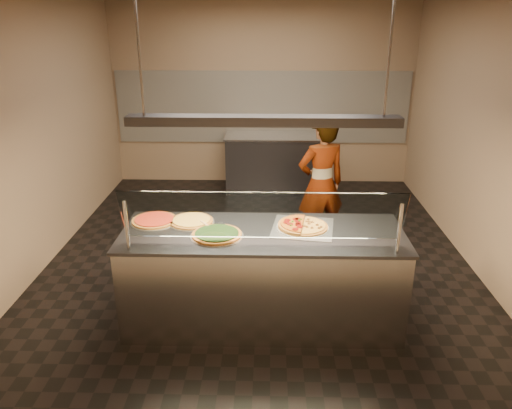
{
  "coord_description": "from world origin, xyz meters",
  "views": [
    {
      "loc": [
        0.11,
        -5.42,
        2.8
      ],
      "look_at": [
        -0.01,
        -0.83,
        1.02
      ],
      "focal_mm": 35.0,
      "sensor_mm": 36.0,
      "label": 1
    }
  ],
  "objects_px": {
    "pizza_spatula": "(210,224)",
    "heat_lamp_housing": "(263,121)",
    "pizza_spinach": "(217,234)",
    "worker": "(321,184)",
    "pizza_tomato": "(154,220)",
    "half_pizza_pepperoni": "(291,224)",
    "serving_counter": "(262,277)",
    "perforated_tray": "(303,227)",
    "prep_table": "(273,162)",
    "half_pizza_sausage": "(315,225)",
    "sneeze_guard": "(262,216)",
    "pizza_cheese": "(191,221)"
  },
  "relations": [
    {
      "from": "pizza_cheese",
      "to": "worker",
      "type": "relative_size",
      "value": 0.26
    },
    {
      "from": "pizza_cheese",
      "to": "worker",
      "type": "height_order",
      "value": "worker"
    },
    {
      "from": "serving_counter",
      "to": "pizza_spatula",
      "type": "height_order",
      "value": "pizza_spatula"
    },
    {
      "from": "half_pizza_pepperoni",
      "to": "worker",
      "type": "relative_size",
      "value": 0.29
    },
    {
      "from": "heat_lamp_housing",
      "to": "pizza_spatula",
      "type": "bearing_deg",
      "value": 169.16
    },
    {
      "from": "sneeze_guard",
      "to": "prep_table",
      "type": "height_order",
      "value": "sneeze_guard"
    },
    {
      "from": "serving_counter",
      "to": "worker",
      "type": "xyz_separation_m",
      "value": [
        0.69,
        1.63,
        0.37
      ]
    },
    {
      "from": "pizza_tomato",
      "to": "pizza_spatula",
      "type": "height_order",
      "value": "pizza_spatula"
    },
    {
      "from": "pizza_spatula",
      "to": "prep_table",
      "type": "height_order",
      "value": "pizza_spatula"
    },
    {
      "from": "pizza_spinach",
      "to": "prep_table",
      "type": "height_order",
      "value": "pizza_spinach"
    },
    {
      "from": "pizza_cheese",
      "to": "pizza_spatula",
      "type": "height_order",
      "value": "pizza_spatula"
    },
    {
      "from": "serving_counter",
      "to": "perforated_tray",
      "type": "height_order",
      "value": "perforated_tray"
    },
    {
      "from": "worker",
      "to": "half_pizza_sausage",
      "type": "bearing_deg",
      "value": 61.68
    },
    {
      "from": "pizza_cheese",
      "to": "worker",
      "type": "xyz_separation_m",
      "value": [
        1.37,
        1.42,
        -0.11
      ]
    },
    {
      "from": "half_pizza_sausage",
      "to": "pizza_spinach",
      "type": "relative_size",
      "value": 1.01
    },
    {
      "from": "half_pizza_pepperoni",
      "to": "pizza_spinach",
      "type": "bearing_deg",
      "value": -163.78
    },
    {
      "from": "half_pizza_sausage",
      "to": "perforated_tray",
      "type": "bearing_deg",
      "value": 180.0
    },
    {
      "from": "pizza_cheese",
      "to": "prep_table",
      "type": "xyz_separation_m",
      "value": [
        0.8,
        3.62,
        -0.48
      ]
    },
    {
      "from": "half_pizza_pepperoni",
      "to": "pizza_spinach",
      "type": "distance_m",
      "value": 0.7
    },
    {
      "from": "half_pizza_pepperoni",
      "to": "pizza_tomato",
      "type": "height_order",
      "value": "half_pizza_pepperoni"
    },
    {
      "from": "prep_table",
      "to": "heat_lamp_housing",
      "type": "height_order",
      "value": "heat_lamp_housing"
    },
    {
      "from": "pizza_cheese",
      "to": "pizza_tomato",
      "type": "relative_size",
      "value": 0.96
    },
    {
      "from": "pizza_spinach",
      "to": "pizza_tomato",
      "type": "relative_size",
      "value": 1.05
    },
    {
      "from": "half_pizza_sausage",
      "to": "worker",
      "type": "distance_m",
      "value": 1.56
    },
    {
      "from": "heat_lamp_housing",
      "to": "worker",
      "type": "bearing_deg",
      "value": 67.04
    },
    {
      "from": "half_pizza_pepperoni",
      "to": "pizza_spinach",
      "type": "height_order",
      "value": "half_pizza_pepperoni"
    },
    {
      "from": "pizza_spinach",
      "to": "heat_lamp_housing",
      "type": "xyz_separation_m",
      "value": [
        0.41,
        0.1,
        1.0
      ]
    },
    {
      "from": "serving_counter",
      "to": "heat_lamp_housing",
      "type": "bearing_deg",
      "value": 180.0
    },
    {
      "from": "serving_counter",
      "to": "half_pizza_pepperoni",
      "type": "distance_m",
      "value": 0.57
    },
    {
      "from": "pizza_spatula",
      "to": "heat_lamp_housing",
      "type": "relative_size",
      "value": 0.12
    },
    {
      "from": "half_pizza_pepperoni",
      "to": "worker",
      "type": "xyz_separation_m",
      "value": [
        0.43,
        1.54,
        -0.13
      ]
    },
    {
      "from": "pizza_cheese",
      "to": "prep_table",
      "type": "bearing_deg",
      "value": 77.48
    },
    {
      "from": "pizza_spinach",
      "to": "worker",
      "type": "distance_m",
      "value": 2.05
    },
    {
      "from": "pizza_spinach",
      "to": "heat_lamp_housing",
      "type": "distance_m",
      "value": 1.09
    },
    {
      "from": "sneeze_guard",
      "to": "half_pizza_sausage",
      "type": "relative_size",
      "value": 4.83
    },
    {
      "from": "pizza_tomato",
      "to": "pizza_spatula",
      "type": "bearing_deg",
      "value": -12.77
    },
    {
      "from": "sneeze_guard",
      "to": "pizza_tomato",
      "type": "relative_size",
      "value": 5.15
    },
    {
      "from": "sneeze_guard",
      "to": "perforated_tray",
      "type": "relative_size",
      "value": 3.74
    },
    {
      "from": "pizza_spinach",
      "to": "pizza_tomato",
      "type": "bearing_deg",
      "value": 153.22
    },
    {
      "from": "half_pizza_pepperoni",
      "to": "heat_lamp_housing",
      "type": "relative_size",
      "value": 0.21
    },
    {
      "from": "pizza_tomato",
      "to": "prep_table",
      "type": "distance_m",
      "value": 3.82
    },
    {
      "from": "perforated_tray",
      "to": "pizza_tomato",
      "type": "xyz_separation_m",
      "value": [
        -1.41,
        0.12,
        0.01
      ]
    },
    {
      "from": "sneeze_guard",
      "to": "pizza_cheese",
      "type": "distance_m",
      "value": 0.92
    },
    {
      "from": "serving_counter",
      "to": "pizza_spinach",
      "type": "bearing_deg",
      "value": -166.32
    },
    {
      "from": "half_pizza_sausage",
      "to": "pizza_spinach",
      "type": "xyz_separation_m",
      "value": [
        -0.89,
        -0.19,
        -0.01
      ]
    },
    {
      "from": "half_pizza_pepperoni",
      "to": "pizza_cheese",
      "type": "bearing_deg",
      "value": 173.02
    },
    {
      "from": "half_pizza_sausage",
      "to": "worker",
      "type": "xyz_separation_m",
      "value": [
        0.21,
        1.54,
        -0.12
      ]
    },
    {
      "from": "half_pizza_sausage",
      "to": "pizza_spatula",
      "type": "distance_m",
      "value": 0.97
    },
    {
      "from": "serving_counter",
      "to": "sneeze_guard",
      "type": "height_order",
      "value": "sneeze_guard"
    },
    {
      "from": "serving_counter",
      "to": "pizza_tomato",
      "type": "bearing_deg",
      "value": 168.13
    }
  ]
}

